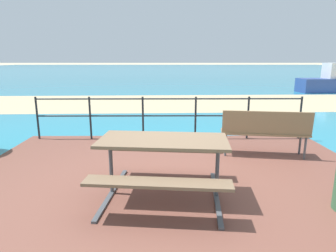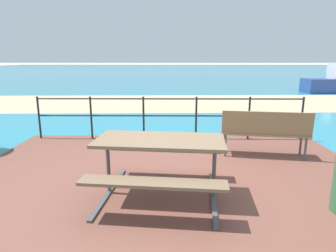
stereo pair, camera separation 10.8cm
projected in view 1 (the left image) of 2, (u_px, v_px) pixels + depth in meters
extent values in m
plane|color=beige|center=(171.00, 185.00, 4.34)|extent=(240.00, 240.00, 0.00)
cube|color=brown|center=(171.00, 183.00, 4.33)|extent=(6.40, 5.20, 0.06)
cube|color=teal|center=(166.00, 71.00, 43.29)|extent=(90.00, 90.00, 0.01)
cube|color=tan|center=(167.00, 103.00, 12.35)|extent=(54.12, 6.56, 0.01)
cube|color=#7A6047|center=(163.00, 140.00, 3.70)|extent=(1.70, 0.92, 0.04)
cube|color=#7A6047|center=(157.00, 183.00, 3.16)|extent=(1.65, 0.41, 0.04)
cube|color=#7A6047|center=(168.00, 148.00, 4.38)|extent=(1.65, 0.41, 0.04)
cylinder|color=#4C5156|center=(111.00, 167.00, 3.85)|extent=(0.05, 0.05, 0.76)
cube|color=#4C5156|center=(112.00, 192.00, 3.93)|extent=(0.20, 1.51, 0.03)
cylinder|color=#4C5156|center=(217.00, 170.00, 3.73)|extent=(0.05, 0.05, 0.76)
cube|color=#4C5156|center=(216.00, 196.00, 3.81)|extent=(0.20, 1.51, 0.03)
cube|color=#8C704C|center=(264.00, 133.00, 5.40)|extent=(1.60, 0.63, 0.04)
cube|color=#8C704C|center=(267.00, 123.00, 5.17)|extent=(1.55, 0.29, 0.42)
cylinder|color=#4C5156|center=(300.00, 143.00, 5.50)|extent=(0.04, 0.04, 0.43)
cylinder|color=#4C5156|center=(305.00, 148.00, 5.21)|extent=(0.04, 0.04, 0.43)
cylinder|color=#4C5156|center=(225.00, 140.00, 5.69)|extent=(0.04, 0.04, 0.43)
cylinder|color=#4C5156|center=(226.00, 145.00, 5.40)|extent=(0.04, 0.04, 0.43)
cylinder|color=#1E2328|center=(37.00, 118.00, 6.49)|extent=(0.04, 0.04, 0.95)
cylinder|color=#1E2328|center=(90.00, 118.00, 6.50)|extent=(0.04, 0.04, 0.95)
cylinder|color=#1E2328|center=(143.00, 118.00, 6.51)|extent=(0.04, 0.04, 0.95)
cylinder|color=#1E2328|center=(195.00, 118.00, 6.52)|extent=(0.04, 0.04, 0.95)
cylinder|color=#1E2328|center=(248.00, 118.00, 6.53)|extent=(0.04, 0.04, 0.95)
cylinder|color=#1E2328|center=(300.00, 118.00, 6.54)|extent=(0.04, 0.04, 0.95)
cylinder|color=#1E2328|center=(169.00, 99.00, 6.42)|extent=(5.90, 0.03, 0.03)
cylinder|color=#1E2328|center=(169.00, 116.00, 6.51)|extent=(5.90, 0.03, 0.03)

